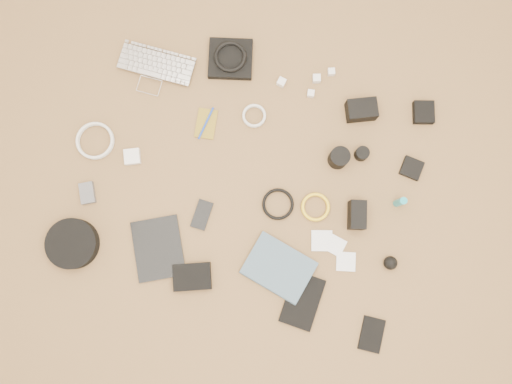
% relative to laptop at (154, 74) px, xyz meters
% --- Properties ---
extents(room_shell, '(4.04, 4.04, 2.58)m').
position_rel_laptop_xyz_m(room_shell, '(0.49, -0.37, 1.24)').
color(room_shell, brown).
rests_on(room_shell, ground).
extents(laptop, '(0.32, 0.23, 0.02)m').
position_rel_laptop_xyz_m(laptop, '(0.00, 0.00, 0.00)').
color(laptop, '#B4B5B9').
rests_on(laptop, ground).
extents(headphone_pouch, '(0.21, 0.20, 0.03)m').
position_rel_laptop_xyz_m(headphone_pouch, '(0.29, 0.13, 0.00)').
color(headphone_pouch, black).
rests_on(headphone_pouch, ground).
extents(headphones, '(0.14, 0.14, 0.02)m').
position_rel_laptop_xyz_m(headphones, '(0.29, 0.13, 0.03)').
color(headphones, black).
rests_on(headphones, headphone_pouch).
extents(charger_a, '(0.04, 0.04, 0.03)m').
position_rel_laptop_xyz_m(charger_a, '(0.52, 0.08, 0.00)').
color(charger_a, silver).
rests_on(charger_a, ground).
extents(charger_b, '(0.04, 0.04, 0.03)m').
position_rel_laptop_xyz_m(charger_b, '(0.66, 0.13, 0.00)').
color(charger_b, silver).
rests_on(charger_b, ground).
extents(charger_c, '(0.03, 0.03, 0.03)m').
position_rel_laptop_xyz_m(charger_c, '(0.71, 0.17, 0.00)').
color(charger_c, silver).
rests_on(charger_c, ground).
extents(charger_d, '(0.03, 0.03, 0.03)m').
position_rel_laptop_xyz_m(charger_d, '(0.65, 0.06, 0.00)').
color(charger_d, silver).
rests_on(charger_d, ground).
extents(dslr_camera, '(0.14, 0.12, 0.07)m').
position_rel_laptop_xyz_m(dslr_camera, '(0.86, 0.03, 0.02)').
color(dslr_camera, black).
rests_on(dslr_camera, ground).
extents(lens_pouch, '(0.10, 0.11, 0.03)m').
position_rel_laptop_xyz_m(lens_pouch, '(1.11, 0.09, 0.00)').
color(lens_pouch, black).
rests_on(lens_pouch, ground).
extents(notebook_olive, '(0.09, 0.13, 0.01)m').
position_rel_laptop_xyz_m(notebook_olive, '(0.26, -0.15, -0.01)').
color(notebook_olive, olive).
rests_on(notebook_olive, ground).
extents(pen_blue, '(0.04, 0.14, 0.01)m').
position_rel_laptop_xyz_m(pen_blue, '(0.26, -0.15, -0.00)').
color(pen_blue, '#1536AB').
rests_on(pen_blue, notebook_olive).
extents(cable_white_a, '(0.10, 0.10, 0.01)m').
position_rel_laptop_xyz_m(cable_white_a, '(0.44, -0.08, -0.01)').
color(cable_white_a, silver).
rests_on(cable_white_a, ground).
extents(lens_a, '(0.09, 0.09, 0.08)m').
position_rel_laptop_xyz_m(lens_a, '(0.81, -0.18, 0.03)').
color(lens_a, black).
rests_on(lens_a, ground).
extents(lens_b, '(0.07, 0.07, 0.05)m').
position_rel_laptop_xyz_m(lens_b, '(0.90, -0.14, 0.01)').
color(lens_b, black).
rests_on(lens_b, ground).
extents(card_reader, '(0.09, 0.09, 0.02)m').
position_rel_laptop_xyz_m(card_reader, '(1.11, -0.15, -0.00)').
color(card_reader, black).
rests_on(card_reader, ground).
extents(power_brick, '(0.08, 0.08, 0.03)m').
position_rel_laptop_xyz_m(power_brick, '(0.00, -0.36, 0.00)').
color(power_brick, silver).
rests_on(power_brick, ground).
extents(cable_white_b, '(0.20, 0.20, 0.01)m').
position_rel_laptop_xyz_m(cable_white_b, '(-0.16, -0.33, -0.01)').
color(cable_white_b, silver).
rests_on(cable_white_b, ground).
extents(cable_black, '(0.16, 0.16, 0.01)m').
position_rel_laptop_xyz_m(cable_black, '(0.62, -0.41, -0.01)').
color(cable_black, black).
rests_on(cable_black, ground).
extents(cable_yellow, '(0.14, 0.14, 0.01)m').
position_rel_laptop_xyz_m(cable_yellow, '(0.77, -0.39, -0.01)').
color(cable_yellow, yellow).
rests_on(cable_yellow, ground).
extents(flash, '(0.08, 0.12, 0.08)m').
position_rel_laptop_xyz_m(flash, '(0.93, -0.39, 0.03)').
color(flash, black).
rests_on(flash, ground).
extents(lens_cleaner, '(0.04, 0.04, 0.10)m').
position_rel_laptop_xyz_m(lens_cleaner, '(1.08, -0.30, 0.04)').
color(lens_cleaner, teal).
rests_on(lens_cleaner, ground).
extents(battery_charger, '(0.08, 0.10, 0.02)m').
position_rel_laptop_xyz_m(battery_charger, '(-0.13, -0.54, -0.00)').
color(battery_charger, '#515156').
rests_on(battery_charger, ground).
extents(tablet, '(0.27, 0.30, 0.01)m').
position_rel_laptop_xyz_m(tablet, '(0.19, -0.69, -0.01)').
color(tablet, black).
rests_on(tablet, ground).
extents(phone, '(0.07, 0.12, 0.01)m').
position_rel_laptop_xyz_m(phone, '(0.33, -0.52, -0.01)').
color(phone, black).
rests_on(phone, ground).
extents(filter_case_left, '(0.10, 0.10, 0.01)m').
position_rel_laptop_xyz_m(filter_case_left, '(0.82, -0.51, -0.01)').
color(filter_case_left, silver).
rests_on(filter_case_left, ground).
extents(filter_case_mid, '(0.09, 0.09, 0.01)m').
position_rel_laptop_xyz_m(filter_case_mid, '(0.88, -0.52, -0.01)').
color(filter_case_mid, silver).
rests_on(filter_case_mid, ground).
extents(filter_case_right, '(0.09, 0.09, 0.01)m').
position_rel_laptop_xyz_m(filter_case_right, '(0.93, -0.57, -0.01)').
color(filter_case_right, silver).
rests_on(filter_case_right, ground).
extents(air_blower, '(0.06, 0.06, 0.05)m').
position_rel_laptop_xyz_m(air_blower, '(1.10, -0.54, 0.01)').
color(air_blower, black).
rests_on(air_blower, ground).
extents(headphone_case, '(0.23, 0.23, 0.05)m').
position_rel_laptop_xyz_m(headphone_case, '(-0.13, -0.75, 0.02)').
color(headphone_case, black).
rests_on(headphone_case, ground).
extents(drive_case, '(0.17, 0.14, 0.04)m').
position_rel_laptop_xyz_m(drive_case, '(0.35, -0.77, 0.01)').
color(drive_case, black).
rests_on(drive_case, ground).
extents(paperback, '(0.30, 0.25, 0.02)m').
position_rel_laptop_xyz_m(paperback, '(0.65, -0.75, 0.00)').
color(paperback, '#3E566A').
rests_on(paperback, ground).
extents(notebook_black_a, '(0.15, 0.22, 0.01)m').
position_rel_laptop_xyz_m(notebook_black_a, '(0.79, -0.76, -0.00)').
color(notebook_black_a, black).
rests_on(notebook_black_a, ground).
extents(notebook_black_b, '(0.09, 0.13, 0.01)m').
position_rel_laptop_xyz_m(notebook_black_b, '(1.08, -0.83, -0.01)').
color(notebook_black_b, black).
rests_on(notebook_black_b, ground).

